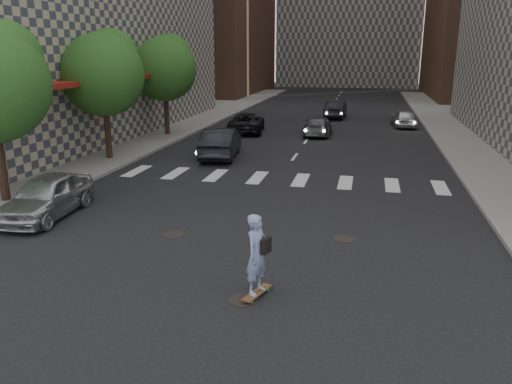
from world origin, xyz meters
The scene contains 14 objects.
ground centered at (0.00, 0.00, 0.00)m, with size 160.00×160.00×0.00m, color black.
sidewalk_left centered at (-14.50, 20.00, 0.07)m, with size 13.00×80.00×0.15m, color gray.
tree_b centered at (-9.45, 11.14, 4.65)m, with size 4.20×4.20×6.60m.
tree_c centered at (-9.45, 19.14, 4.65)m, with size 4.20×4.20×6.60m.
manhole_a centered at (1.20, -2.50, 0.01)m, with size 0.70×0.70×0.02m, color black.
manhole_b centered at (-2.00, 1.20, 0.01)m, with size 0.70×0.70×0.02m, color black.
manhole_c centered at (3.30, 2.00, 0.01)m, with size 0.70×0.70×0.02m, color black.
skateboarder centered at (1.47, -2.23, 1.07)m, with size 0.67×1.06×2.05m.
silver_sedan centered at (-7.00, 2.00, 0.74)m, with size 1.75×4.36×1.49m, color #B3B5BB.
traffic_car_a centered at (-3.93, 13.00, 0.81)m, with size 1.70×4.89×1.61m, color black.
traffic_car_b centered at (0.50, 21.59, 0.65)m, with size 1.81×4.45×1.29m, color #525459.
traffic_car_c centered at (-4.59, 21.71, 0.69)m, with size 2.29×4.96×1.38m, color black.
traffic_car_d centered at (6.50, 26.86, 0.68)m, with size 1.61×3.99×1.36m, color silver.
traffic_car_e centered at (1.06, 31.10, 0.74)m, with size 1.57×4.50×1.48m, color black.
Camera 1 is at (3.78, -12.71, 5.63)m, focal length 35.00 mm.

